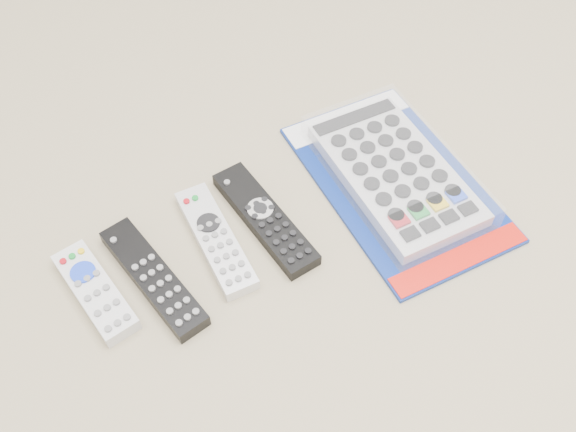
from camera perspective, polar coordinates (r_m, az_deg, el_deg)
remote_small_grey at (r=0.86m, az=-16.77°, el=-6.44°), size 0.05×0.16×0.02m
remote_slim_black at (r=0.85m, az=-11.86°, el=-5.39°), size 0.06×0.20×0.02m
remote_silver_dvd at (r=0.87m, az=-6.44°, el=-2.08°), size 0.07×0.19×0.02m
remote_large_black at (r=0.89m, az=-2.04°, el=-0.24°), size 0.05×0.20×0.02m
jumbo_remote_packaged at (r=0.94m, az=9.57°, el=3.84°), size 0.25×0.37×0.05m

